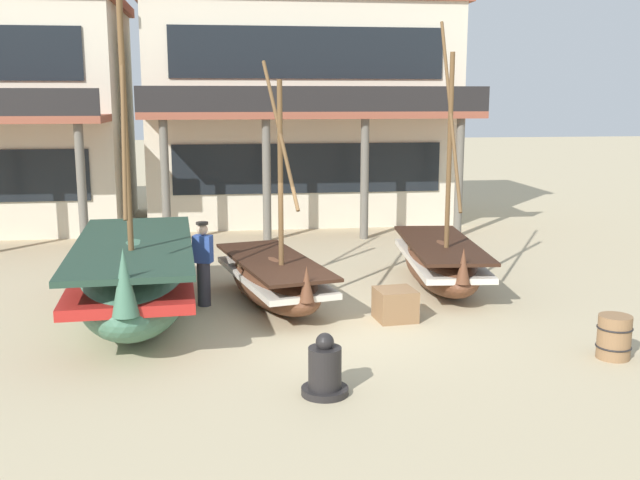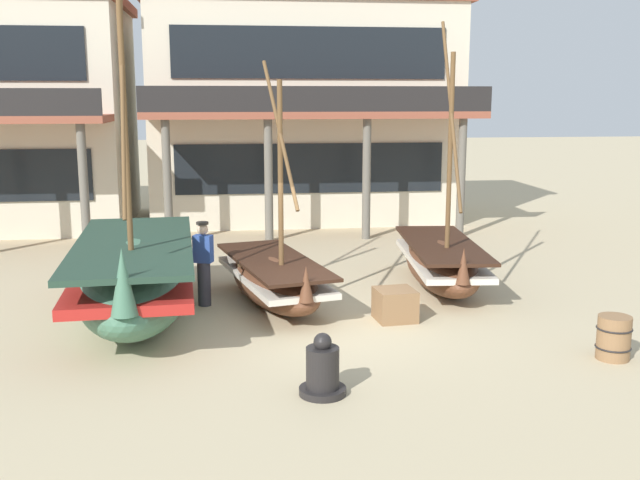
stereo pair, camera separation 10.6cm
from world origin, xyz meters
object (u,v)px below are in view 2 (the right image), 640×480
object	(u,v)px
fishing_boat_near_left	(441,262)
cargo_crate	(395,305)
fishing_boat_far_right	(274,279)
fishing_boat_centre_large	(135,277)
fisherman_by_hull	(204,264)
wooden_barrel	(614,338)
capstan_winch	(323,371)
harbor_building_main	(302,110)

from	to	relation	value
fishing_boat_near_left	cargo_crate	size ratio (longest dim) A/B	8.02
fishing_boat_far_right	fishing_boat_centre_large	bearing A→B (deg)	-165.20
fishing_boat_far_right	fisherman_by_hull	size ratio (longest dim) A/B	2.83
fisherman_by_hull	cargo_crate	size ratio (longest dim) A/B	2.39
wooden_barrel	fisherman_by_hull	bearing A→B (deg)	148.83
fisherman_by_hull	capstan_winch	distance (m)	5.09
fishing_boat_centre_large	fisherman_by_hull	world-z (taller)	fishing_boat_centre_large
fishing_boat_centre_large	fishing_boat_far_right	distance (m)	2.72
fishing_boat_near_left	harbor_building_main	distance (m)	10.62
capstan_winch	fishing_boat_centre_large	bearing A→B (deg)	126.85
fisherman_by_hull	wooden_barrel	world-z (taller)	fisherman_by_hull
fisherman_by_hull	harbor_building_main	size ratio (longest dim) A/B	0.16
fishing_boat_near_left	harbor_building_main	size ratio (longest dim) A/B	0.55
fisherman_by_hull	capstan_winch	bearing A→B (deg)	-69.89
fishing_boat_near_left	capstan_winch	bearing A→B (deg)	-120.94
wooden_barrel	cargo_crate	size ratio (longest dim) A/B	0.99
fisherman_by_hull	cargo_crate	world-z (taller)	fisherman_by_hull
fishing_boat_far_right	cargo_crate	world-z (taller)	fishing_boat_far_right
fisherman_by_hull	fishing_boat_far_right	bearing A→B (deg)	-3.87
fishing_boat_near_left	wooden_barrel	distance (m)	4.93
fishing_boat_near_left	harbor_building_main	xyz separation A→B (m)	(-1.98, 9.98, 3.06)
fishing_boat_far_right	fisherman_by_hull	bearing A→B (deg)	176.13
fisherman_by_hull	wooden_barrel	distance (m)	7.60
fishing_boat_near_left	cargo_crate	world-z (taller)	fishing_boat_near_left
fishing_boat_centre_large	capstan_winch	xyz separation A→B (m)	(2.98, -3.97, -0.47)
fishing_boat_near_left	fishing_boat_centre_large	bearing A→B (deg)	-165.93
fishing_boat_near_left	fishing_boat_centre_large	world-z (taller)	fishing_boat_centre_large
fishing_boat_near_left	fisherman_by_hull	xyz separation A→B (m)	(-5.07, -0.79, 0.27)
capstan_winch	wooden_barrel	size ratio (longest dim) A/B	1.27
fishing_boat_centre_large	fishing_boat_far_right	size ratio (longest dim) A/B	1.49
fishing_boat_far_right	cargo_crate	distance (m)	2.55
fishing_boat_far_right	capstan_winch	world-z (taller)	fishing_boat_far_right
fishing_boat_centre_large	harbor_building_main	xyz separation A→B (m)	(4.33, 11.56, 2.81)
fishing_boat_far_right	harbor_building_main	xyz separation A→B (m)	(1.71, 10.87, 3.11)
cargo_crate	fisherman_by_hull	bearing A→B (deg)	157.73
fishing_boat_centre_large	fisherman_by_hull	bearing A→B (deg)	32.46
capstan_winch	cargo_crate	size ratio (longest dim) A/B	1.27
fishing_boat_centre_large	capstan_winch	size ratio (longest dim) A/B	7.97
fishing_boat_centre_large	cargo_crate	distance (m)	4.84
fishing_boat_near_left	harbor_building_main	world-z (taller)	harbor_building_main
fishing_boat_near_left	wooden_barrel	size ratio (longest dim) A/B	8.08
fishing_boat_near_left	capstan_winch	size ratio (longest dim) A/B	6.34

